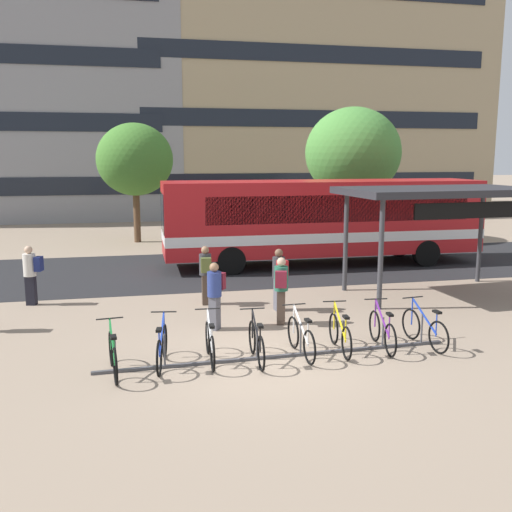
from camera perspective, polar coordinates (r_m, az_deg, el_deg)
name	(u,v)px	position (r m, az deg, el deg)	size (l,w,h in m)	color
ground	(264,362)	(11.75, 0.83, -10.52)	(200.00, 200.00, 0.00)	gray
bus_lane_asphalt	(205,269)	(21.03, -5.09, -1.32)	(80.00, 7.20, 0.01)	#232326
city_bus	(321,219)	(21.73, 6.55, 3.75)	(12.04, 2.64, 3.20)	red
bike_rack	(279,353)	(11.94, 2.31, -9.72)	(7.49, 0.39, 0.70)	#47474C
parked_bicycle_green_0	(113,356)	(11.28, -14.12, -9.66)	(0.52, 1.72, 0.99)	black
parked_bicycle_blue_1	(162,348)	(11.52, -9.40, -9.05)	(0.52, 1.71, 0.99)	black
parked_bicycle_white_2	(210,344)	(11.64, -4.62, -8.76)	(0.52, 1.72, 0.99)	black
parked_bicycle_black_3	(256,344)	(11.62, 0.05, -8.75)	(0.52, 1.72, 0.99)	black
parked_bicycle_white_4	(301,338)	(11.98, 4.53, -8.19)	(0.52, 1.72, 0.99)	black
parked_bicycle_yellow_5	(340,334)	(12.32, 8.40, -7.76)	(0.52, 1.72, 0.99)	black
parked_bicycle_purple_6	(382,331)	(12.68, 12.52, -7.38)	(0.52, 1.72, 0.99)	black
parked_bicycle_blue_7	(424,329)	(13.08, 16.50, -7.02)	(0.52, 1.72, 0.99)	black
transit_shelter	(439,195)	(17.61, 17.85, 5.83)	(5.76, 3.40, 3.20)	#38383D
commuter_maroon_pack_0	(215,291)	(13.62, -4.11, -3.52)	(0.55, 0.60, 1.63)	#565660
commuter_navy_pack_1	(31,271)	(16.98, -21.59, -1.43)	(0.58, 0.42, 1.67)	black
commuter_red_pack_2	(279,275)	(15.21, 2.34, -1.93)	(0.38, 0.56, 1.68)	#565660
commuter_maroon_pack_4	(281,286)	(13.97, 2.53, -3.04)	(0.44, 0.59, 1.68)	#47382D
commuter_olive_pack_5	(206,271)	(15.88, -5.08, -1.53)	(0.35, 0.53, 1.66)	#47382D
street_tree_0	(353,153)	(28.25, 9.67, 10.14)	(4.59, 4.59, 6.43)	brown
street_tree_1	(135,160)	(27.86, -12.03, 9.40)	(3.59, 3.59, 5.65)	brown
building_left_wing	(21,104)	(44.09, -22.44, 13.84)	(21.21, 13.62, 15.26)	gray
building_right_wing	(295,73)	(44.50, 3.96, 17.80)	(26.21, 11.73, 20.34)	tan
building_centre_block	(136,115)	(54.62, -11.89, 13.69)	(15.85, 12.74, 15.65)	brown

